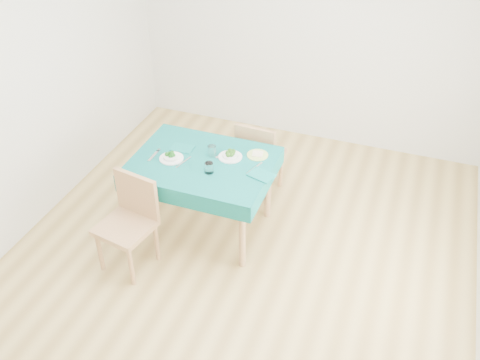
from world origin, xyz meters
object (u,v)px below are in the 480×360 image
(table, at_px, (204,195))
(chair_far, at_px, (261,150))
(side_plate, at_px, (258,155))
(bowl_far, at_px, (230,154))
(chair_near, at_px, (124,218))
(bowl_near, at_px, (171,156))

(table, bearing_deg, chair_far, 66.93)
(table, xyz_separation_m, chair_far, (0.31, 0.73, 0.12))
(table, distance_m, side_plate, 0.63)
(side_plate, bearing_deg, chair_far, 103.68)
(chair_far, height_order, bowl_far, chair_far)
(bowl_far, bearing_deg, side_plate, 27.77)
(chair_far, xyz_separation_m, side_plate, (0.12, -0.48, 0.26))
(table, relative_size, bowl_far, 5.75)
(chair_near, xyz_separation_m, chair_far, (0.73, 1.42, -0.03))
(chair_near, xyz_separation_m, bowl_far, (0.63, 0.82, 0.26))
(table, distance_m, bowl_near, 0.49)
(chair_far, bearing_deg, bowl_far, 84.31)
(bowl_near, bearing_deg, chair_near, -103.72)
(bowl_far, bearing_deg, table, -146.60)
(table, xyz_separation_m, side_plate, (0.43, 0.25, 0.38))
(bowl_far, distance_m, side_plate, 0.25)
(side_plate, bearing_deg, bowl_far, -152.23)
(chair_far, distance_m, bowl_near, 1.02)
(bowl_far, xyz_separation_m, side_plate, (0.22, 0.11, -0.03))
(table, height_order, side_plate, side_plate)
(chair_near, height_order, side_plate, chair_near)
(chair_near, relative_size, bowl_near, 4.94)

